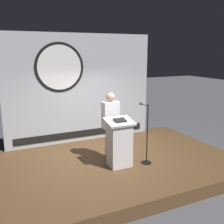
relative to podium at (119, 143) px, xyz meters
name	(u,v)px	position (x,y,z in m)	size (l,w,h in m)	color
ground_plane	(107,173)	(-0.16, 0.35, -0.87)	(40.00, 40.00, 0.00)	#4C4C51
stage_platform	(107,167)	(-0.16, 0.35, -0.72)	(6.40, 4.00, 0.30)	brown
banner_display	(80,88)	(-0.18, 2.20, 1.03)	(4.48, 0.12, 3.17)	#B2B7C1
podium	(119,143)	(0.00, 0.00, 0.00)	(0.64, 0.50, 1.16)	silver
speaker_person	(111,126)	(0.00, 0.48, 0.30)	(0.40, 0.26, 1.69)	black
microphone_stand	(146,143)	(0.67, -0.10, -0.06)	(0.24, 0.49, 1.47)	black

